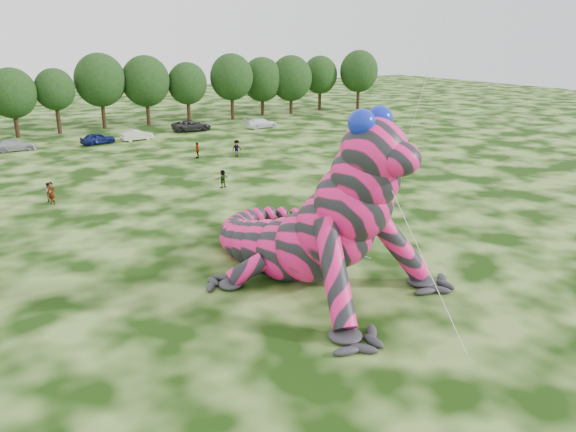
% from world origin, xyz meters
% --- Properties ---
extents(ground, '(240.00, 240.00, 0.00)m').
position_xyz_m(ground, '(0.00, 0.00, 0.00)').
color(ground, '#16330A').
rests_on(ground, ground).
extents(inflatable_gecko, '(22.13, 24.02, 9.82)m').
position_xyz_m(inflatable_gecko, '(2.85, 0.56, 4.91)').
color(inflatable_gecko, '#F2166F').
rests_on(inflatable_gecko, ground).
extents(tree_8, '(6.14, 5.53, 8.94)m').
position_xyz_m(tree_8, '(-4.22, 56.99, 4.47)').
color(tree_8, black).
rests_on(tree_8, ground).
extents(tree_9, '(5.27, 4.74, 8.68)m').
position_xyz_m(tree_9, '(1.06, 57.35, 4.34)').
color(tree_9, black).
rests_on(tree_9, ground).
extents(tree_10, '(7.09, 6.38, 10.50)m').
position_xyz_m(tree_10, '(7.40, 58.58, 5.25)').
color(tree_10, black).
rests_on(tree_10, ground).
extents(tree_11, '(7.01, 6.31, 10.07)m').
position_xyz_m(tree_11, '(13.79, 58.20, 5.03)').
color(tree_11, black).
rests_on(tree_11, ground).
extents(tree_12, '(5.99, 5.39, 8.97)m').
position_xyz_m(tree_12, '(20.01, 57.74, 4.49)').
color(tree_12, black).
rests_on(tree_12, ground).
extents(tree_13, '(6.83, 6.15, 10.13)m').
position_xyz_m(tree_13, '(27.13, 57.13, 5.06)').
color(tree_13, black).
rests_on(tree_13, ground).
extents(tree_14, '(6.82, 6.14, 9.40)m').
position_xyz_m(tree_14, '(33.46, 58.72, 4.70)').
color(tree_14, black).
rests_on(tree_14, ground).
extents(tree_15, '(7.17, 6.45, 9.63)m').
position_xyz_m(tree_15, '(38.47, 57.77, 4.82)').
color(tree_15, black).
rests_on(tree_15, ground).
extents(tree_16, '(6.26, 5.63, 9.37)m').
position_xyz_m(tree_16, '(45.45, 59.37, 4.69)').
color(tree_16, black).
rests_on(tree_16, ground).
extents(tree_17, '(6.98, 6.28, 10.30)m').
position_xyz_m(tree_17, '(51.95, 56.66, 5.15)').
color(tree_17, black).
rests_on(tree_17, ground).
extents(car_3, '(4.62, 1.90, 1.34)m').
position_xyz_m(car_3, '(-5.68, 47.44, 0.67)').
color(car_3, '#A5A9AF').
rests_on(car_3, ground).
extents(car_4, '(4.37, 2.39, 1.41)m').
position_xyz_m(car_4, '(3.57, 46.77, 0.70)').
color(car_4, '#101750').
rests_on(car_4, ground).
extents(car_5, '(4.22, 1.95, 1.34)m').
position_xyz_m(car_5, '(8.47, 46.77, 0.67)').
color(car_5, silver).
rests_on(car_5, ground).
extents(car_6, '(5.71, 3.14, 1.52)m').
position_xyz_m(car_6, '(17.15, 49.81, 0.76)').
color(car_6, '#252427').
rests_on(car_6, ground).
extents(car_7, '(4.94, 2.14, 1.42)m').
position_xyz_m(car_7, '(26.67, 46.94, 0.71)').
color(car_7, white).
rests_on(car_7, ground).
extents(spectator_3, '(0.89, 1.10, 1.74)m').
position_xyz_m(spectator_3, '(10.80, 32.64, 0.87)').
color(spectator_3, gray).
rests_on(spectator_3, ground).
extents(spectator_0, '(0.78, 0.78, 1.83)m').
position_xyz_m(spectator_0, '(-5.92, 22.47, 0.91)').
color(spectator_0, gray).
rests_on(spectator_0, ground).
extents(spectator_5, '(1.56, 0.90, 1.60)m').
position_xyz_m(spectator_5, '(7.86, 19.98, 0.80)').
color(spectator_5, gray).
rests_on(spectator_5, ground).
extents(spectator_2, '(1.27, 0.83, 1.84)m').
position_xyz_m(spectator_2, '(14.85, 31.17, 0.92)').
color(spectator_2, gray).
rests_on(spectator_2, ground).
extents(spectator_1, '(0.80, 0.63, 1.60)m').
position_xyz_m(spectator_1, '(-6.03, 23.32, 0.80)').
color(spectator_1, gray).
rests_on(spectator_1, ground).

